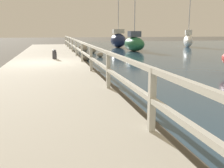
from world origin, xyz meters
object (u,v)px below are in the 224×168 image
mooring_bollard (54,54)px  sailboat_white (188,40)px  sailboat_green (134,43)px  sailboat_navy (118,40)px

mooring_bollard → sailboat_white: size_ratio=0.10×
sailboat_green → sailboat_navy: sailboat_green is taller
sailboat_green → sailboat_navy: bearing=86.2°
mooring_bollard → sailboat_navy: (6.89, 12.87, 0.34)m
sailboat_green → sailboat_navy: size_ratio=1.40×
mooring_bollard → sailboat_navy: bearing=61.9°
mooring_bollard → sailboat_green: sailboat_green is taller
mooring_bollard → sailboat_white: (14.61, 11.85, 0.28)m
mooring_bollard → sailboat_navy: sailboat_navy is taller
mooring_bollard → sailboat_green: bearing=46.8°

